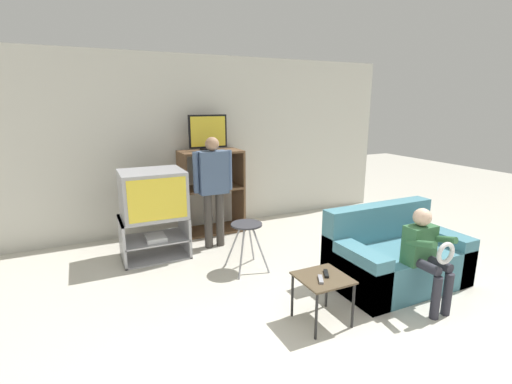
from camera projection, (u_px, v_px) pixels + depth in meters
name	position (u px, v px, depth m)	size (l,w,h in m)	color
ground_plane	(364.00, 369.00, 2.74)	(18.00, 18.00, 0.00)	beige
wall_back	(205.00, 144.00, 5.68)	(6.40, 0.06, 2.60)	beige
tv_stand	(155.00, 237.00, 4.68)	(0.81, 0.57, 0.53)	#A8A8AD
television_main	(153.00, 194.00, 4.57)	(0.75, 0.65, 0.58)	#9E9EA3
media_shelf	(211.00, 191.00, 5.54)	(0.90, 0.50, 1.24)	brown
television_flat	(208.00, 134.00, 5.35)	(0.57, 0.20, 0.51)	black
folding_stool	(247.00, 231.00, 4.28)	(0.40, 0.44, 0.57)	#99999E
snack_table	(323.00, 283.00, 3.24)	(0.43, 0.43, 0.44)	brown
remote_control_black	(326.00, 274.00, 3.27)	(0.04, 0.14, 0.02)	black
remote_control_white	(321.00, 279.00, 3.17)	(0.04, 0.14, 0.02)	gray
couch	(394.00, 258.00, 4.02)	(1.40, 0.84, 0.81)	teal
person_standing_adult	(213.00, 182.00, 4.88)	(0.53, 0.20, 1.49)	#3D3833
person_seated_child	(426.00, 251.00, 3.47)	(0.33, 0.43, 0.95)	#2D2D38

